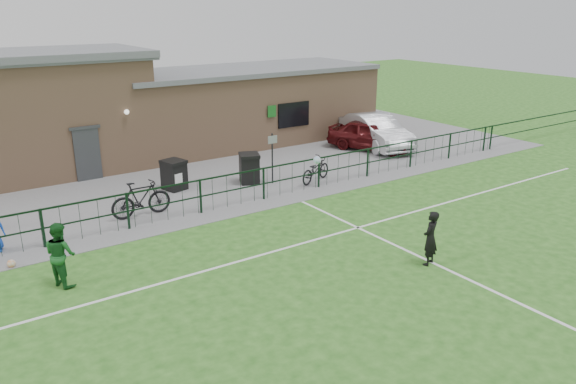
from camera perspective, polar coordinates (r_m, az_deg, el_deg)
ground at (r=14.08m, az=11.80°, el=-10.39°), size 90.00×90.00×0.00m
paving_strip at (r=24.60m, az=-11.30°, el=2.33°), size 34.00×13.00×0.02m
pitch_line_touch at (r=19.72m, az=-4.62°, el=-1.44°), size 28.00×0.10×0.01m
pitch_line_mid at (r=16.75m, az=1.95°, el=-5.10°), size 28.00×0.10×0.01m
pitch_line_perp at (r=15.45m, az=17.03°, el=-8.10°), size 0.10×16.00×0.01m
perimeter_fence at (r=19.69m, az=-4.95°, el=0.35°), size 28.00×0.10×1.20m
wheelie_bin_left at (r=21.69m, az=-11.50°, el=1.61°), size 0.88×0.94×1.06m
wheelie_bin_right at (r=22.12m, az=-3.95°, el=2.32°), size 0.98×1.03×1.09m
sign_post at (r=21.88m, az=-1.60°, el=3.42°), size 0.08×0.08×2.00m
car_maroon at (r=27.45m, az=8.46°, el=5.73°), size 3.29×4.53×1.43m
car_silver at (r=28.01m, az=8.88°, el=6.14°), size 2.69×5.11×1.60m
bicycle_d at (r=19.13m, az=-14.71°, el=-0.67°), size 2.03×0.60×1.21m
bicycle_e at (r=22.24m, az=2.81°, el=2.27°), size 1.95×1.25×0.97m
goalkeeper_kick at (r=15.57m, az=13.87°, el=-4.30°), size 1.87×3.55×2.55m
outfield_player at (r=15.10m, az=-22.11°, el=-5.86°), size 0.87×0.98×1.66m
ball_ground at (r=16.89m, az=-26.30°, el=-6.54°), size 0.22×0.22×0.22m
clubhouse at (r=26.55m, az=-15.99°, el=8.06°), size 24.25×5.40×4.96m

